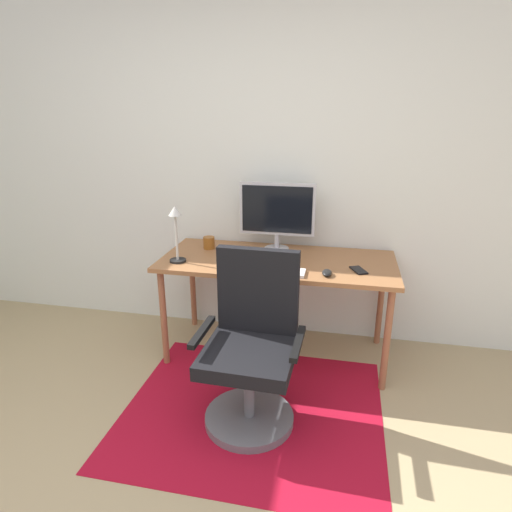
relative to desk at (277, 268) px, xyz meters
name	(u,v)px	position (x,y,z in m)	size (l,w,h in m)	color
wall_back	(244,166)	(-0.33, 0.42, 0.63)	(6.00, 0.10, 2.60)	silver
area_rug	(253,410)	(-0.03, -0.67, -0.66)	(1.51, 1.30, 0.01)	#A40E23
desk	(277,268)	(0.00, 0.00, 0.00)	(1.60, 0.71, 0.73)	#98623A
monitor	(277,211)	(-0.04, 0.21, 0.35)	(0.54, 0.18, 0.49)	#B2B2B7
keyboard	(271,271)	(0.00, -0.26, 0.07)	(0.43, 0.13, 0.02)	white
computer_mouse	(327,273)	(0.35, -0.24, 0.08)	(0.06, 0.10, 0.03)	black
coffee_cup	(209,243)	(-0.53, 0.13, 0.11)	(0.08, 0.08, 0.09)	brown
cell_phone	(359,270)	(0.54, -0.12, 0.07)	(0.07, 0.14, 0.01)	black
desk_lamp	(176,227)	(-0.65, -0.19, 0.31)	(0.11, 0.11, 0.38)	black
office_chair	(252,354)	(-0.03, -0.71, -0.26)	(0.58, 0.51, 0.98)	slate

